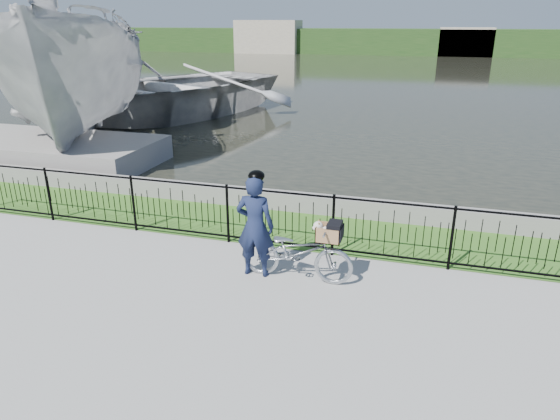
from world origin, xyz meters
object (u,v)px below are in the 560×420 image
(boat_far, at_px, (168,89))
(dock, at_px, (2,146))
(boat_near, at_px, (79,75))
(bicycle_rig, at_px, (298,251))
(cyclist, at_px, (255,225))

(boat_far, bearing_deg, dock, -100.98)
(dock, distance_m, boat_near, 3.27)
(bicycle_rig, relative_size, boat_near, 0.15)
(cyclist, bearing_deg, boat_far, 123.20)
(dock, relative_size, boat_far, 0.75)
(dock, bearing_deg, boat_far, 79.02)
(bicycle_rig, distance_m, cyclist, 0.81)
(bicycle_rig, xyz_separation_m, boat_near, (-9.17, 7.12, 1.80))
(cyclist, xyz_separation_m, boat_near, (-8.46, 7.15, 1.41))
(cyclist, relative_size, boat_near, 0.15)
(bicycle_rig, relative_size, cyclist, 1.03)
(dock, bearing_deg, bicycle_rig, -24.91)
(bicycle_rig, distance_m, boat_near, 11.75)
(cyclist, xyz_separation_m, boat_far, (-8.39, 12.82, 0.28))
(boat_near, bearing_deg, bicycle_rig, -37.85)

